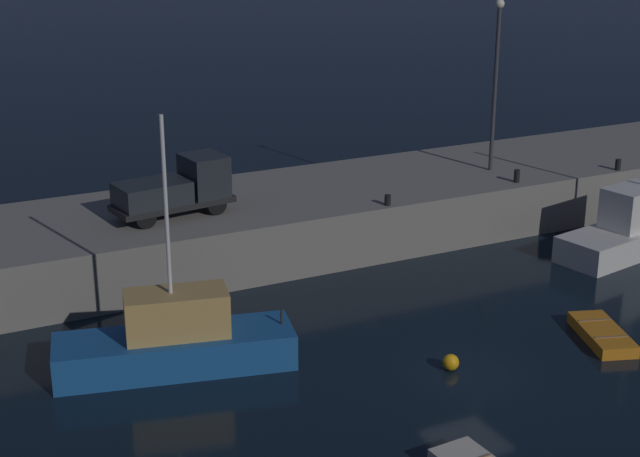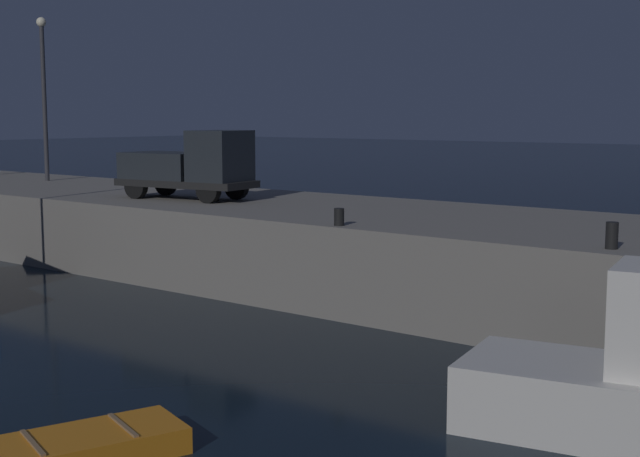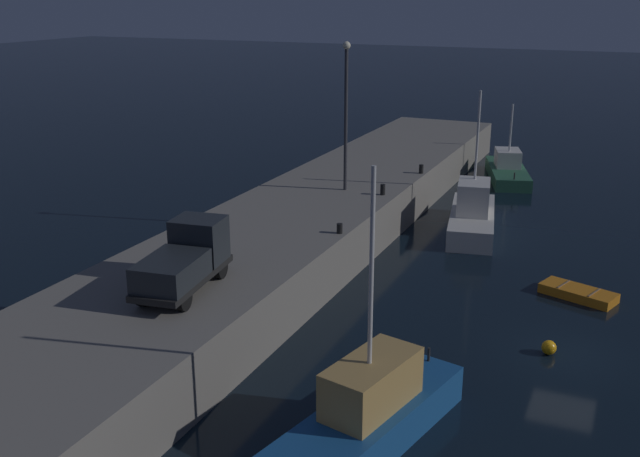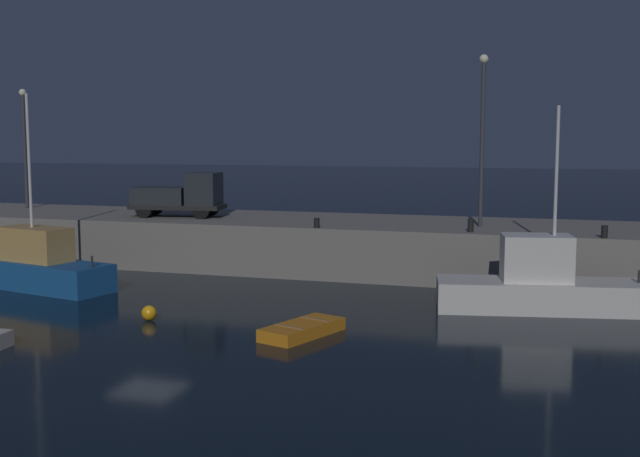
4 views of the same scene
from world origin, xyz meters
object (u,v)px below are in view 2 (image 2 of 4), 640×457
at_px(dinghy_red_small, 79,448).
at_px(bollard_central, 612,235).
at_px(lamp_post_west, 44,85).
at_px(utility_truck, 191,166).
at_px(bollard_east, 339,217).

relative_size(dinghy_red_small, bollard_central, 5.93).
height_order(lamp_post_west, utility_truck, lamp_post_west).
bearing_deg(bollard_central, lamp_post_west, 170.79).
xyz_separation_m(lamp_post_west, bollard_central, (27.89, -4.52, -4.02)).
xyz_separation_m(lamp_post_west, bollard_east, (20.51, -4.95, -4.09)).
bearing_deg(bollard_east, lamp_post_west, 166.44).
bearing_deg(utility_truck, bollard_east, -17.71).
relative_size(lamp_post_west, bollard_east, 15.43).
bearing_deg(dinghy_red_small, bollard_east, 105.03).
relative_size(bollard_central, bollard_east, 1.28).
bearing_deg(dinghy_red_small, bollard_central, 68.18).
bearing_deg(dinghy_red_small, lamp_post_west, 146.10).
bearing_deg(dinghy_red_small, utility_truck, 130.56).
bearing_deg(bollard_east, utility_truck, 162.29).
height_order(lamp_post_west, bollard_central, lamp_post_west).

